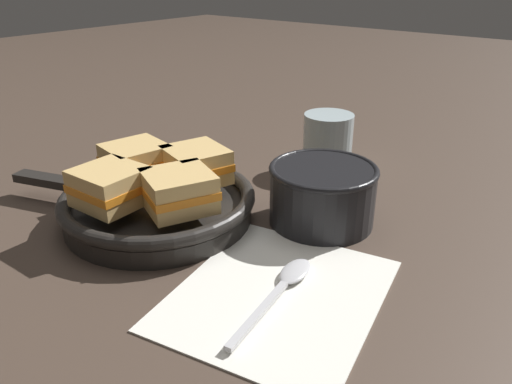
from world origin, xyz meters
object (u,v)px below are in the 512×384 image
Objects in this scene: sandwich_far_left at (179,191)px; sandwich_far_right at (197,164)px; spoon at (286,282)px; sandwich_near_right at (110,186)px; soup_bowl at (322,191)px; sandwich_near_left at (136,161)px; drinking_glass at (328,142)px; skillet at (157,205)px.

sandwich_far_right is at bearing 29.84° from sandwich_far_left.
sandwich_near_right reaches higher than spoon.
soup_bowl is 1.34× the size of sandwich_far_left.
sandwich_far_left and sandwich_far_right have the same top height.
sandwich_near_left reaches higher than soup_bowl.
drinking_glass is (0.35, -0.10, -0.02)m from sandwich_near_right.
skillet is at bearing 164.23° from drinking_glass.
soup_bowl is 0.16m from spoon.
sandwich_near_left is 1.00× the size of drinking_glass.
skillet is 0.07m from sandwich_near_left.
sandwich_near_left is at bearing 73.41° from spoon.
sandwich_near_left is 1.14× the size of sandwich_near_right.
sandwich_near_left reaches higher than spoon.
soup_bowl is 0.17m from sandwich_far_right.
sandwich_near_right is 0.12m from sandwich_far_right.
sandwich_near_left is at bearing 73.71° from skillet.
sandwich_near_left and sandwich_near_right have the same top height.
sandwich_near_right reaches higher than soup_bowl.
spoon is (-0.15, -0.05, -0.04)m from soup_bowl.
sandwich_far_left is 1.05× the size of sandwich_far_right.
sandwich_far_left reaches higher than soup_bowl.
skillet is 3.80× the size of drinking_glass.
sandwich_near_right is at bearing 164.84° from sandwich_far_right.
soup_bowl is at bearing -45.22° from sandwich_near_right.
soup_bowl is at bearing -53.58° from skillet.
drinking_glass is (0.29, -0.08, 0.02)m from skillet.
drinking_glass is (0.31, 0.14, 0.04)m from spoon.
soup_bowl is 0.40× the size of skillet.
skillet is 3.54× the size of sandwich_far_right.
sandwich_far_left is at bearing 141.74° from soup_bowl.
sandwich_near_right is 0.09m from sandwich_far_left.
sandwich_near_left is 0.12m from sandwich_far_left.
soup_bowl is at bearing -151.14° from drinking_glass.
sandwich_near_left is at bearing 29.84° from sandwich_near_right.
sandwich_near_right is 0.82× the size of sandwich_far_right.
spoon is 0.47× the size of skillet.
skillet is 0.07m from sandwich_near_right.
skillet is at bearing 75.69° from spoon.
soup_bowl is 0.26m from sandwich_near_left.
sandwich_far_right is (0.08, 0.20, 0.06)m from spoon.
skillet is 3.39× the size of sandwich_far_left.
soup_bowl is at bearing -66.15° from sandwich_far_right.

